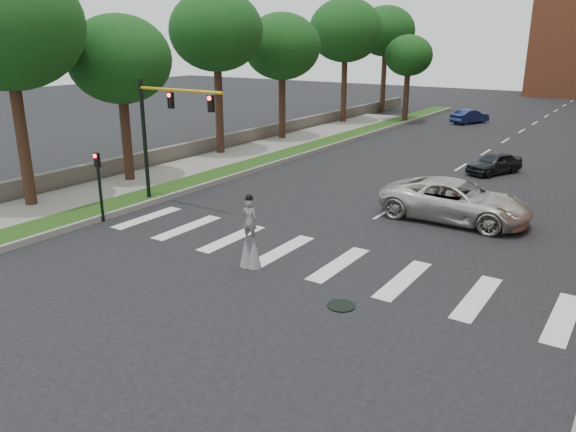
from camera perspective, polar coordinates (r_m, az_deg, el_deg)
The scene contains 19 objects.
ground_plane at distance 21.04m, azimuth 0.80°, elevation -5.06°, with size 160.00×160.00×0.00m, color black.
grass_median at distance 43.21m, azimuth 2.38°, elevation 6.99°, with size 2.00×60.00×0.25m, color #1B3C11.
median_curb at distance 42.68m, azimuth 3.60°, elevation 6.86°, with size 0.20×60.00×0.28m, color gray.
sidewalk_left at distance 37.18m, azimuth -9.71°, elevation 4.93°, with size 4.00×60.00×0.18m, color slate.
stone_wall at distance 47.77m, azimuth -2.05°, elevation 8.54°, with size 0.50×56.00×1.10m, color #514D46.
manhole at distance 18.09m, azimuth 5.42°, elevation -9.06°, with size 0.90×0.90×0.04m, color black.
traffic_signal at distance 28.29m, azimuth -12.81°, elevation 9.16°, with size 5.30×0.23×6.20m.
secondary_signal at distance 26.85m, azimuth -18.63°, elevation 3.42°, with size 0.25×0.21×3.23m.
stilt_performer at distance 20.61m, azimuth -3.88°, elevation -2.41°, with size 0.84×0.57×2.81m.
suv_crossing at distance 27.06m, azimuth 16.63°, elevation 1.51°, with size 3.12×6.76×1.88m, color beige.
car_near at distance 37.36m, azimuth 20.23°, elevation 5.06°, with size 1.58×3.92×1.34m, color black.
car_mid at distance 59.03m, azimuth 18.00°, elevation 9.59°, with size 1.46×4.19×1.38m, color #161F4E.
tree_0 at distance 29.92m, azimuth -26.75°, elevation 16.94°, with size 7.06×7.06×11.71m.
tree_1 at distance 33.50m, azimuth -16.73°, elevation 14.93°, with size 5.73×5.73×9.42m.
tree_2 at distance 40.52m, azimuth -7.30°, elevation 18.10°, with size 6.43×6.43×11.30m.
tree_3 at distance 46.47m, azimuth -0.63°, elevation 16.80°, with size 6.15×6.15×10.07m.
tree_4 at distance 56.22m, azimuth 5.87°, elevation 18.22°, with size 6.99×6.99×11.76m.
tree_5 at distance 65.37m, azimuth 9.91°, elevation 17.97°, with size 6.35×6.35×11.50m.
tree_6 at distance 57.48m, azimuth 12.15°, elevation 15.58°, with size 4.61×4.61×8.43m.
Camera 1 is at (10.49, -16.32, 8.14)m, focal length 35.00 mm.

